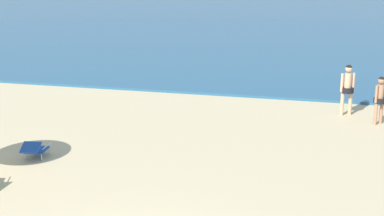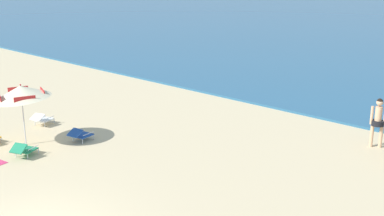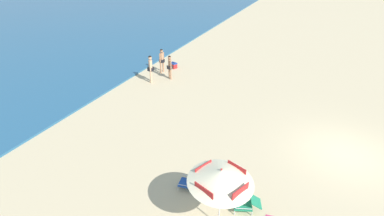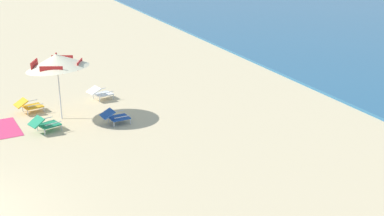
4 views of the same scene
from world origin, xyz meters
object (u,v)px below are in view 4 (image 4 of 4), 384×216
(beach_towel, at_px, (4,128))
(lounge_chair_facing_sea, at_px, (100,93))
(lounge_chair_beside_umbrella, at_px, (29,105))
(beach_umbrella_striped_main, at_px, (57,61))
(lounge_chair_under_umbrella, at_px, (115,116))
(lounge_chair_spare_folded, at_px, (45,124))

(beach_towel, bearing_deg, lounge_chair_facing_sea, 115.23)
(lounge_chair_beside_umbrella, xyz_separation_m, beach_towel, (1.22, -0.92, -0.27))
(beach_umbrella_striped_main, height_order, lounge_chair_under_umbrella, beach_umbrella_striped_main)
(lounge_chair_beside_umbrella, bearing_deg, lounge_chair_facing_sea, 99.37)
(beach_umbrella_striped_main, relative_size, lounge_chair_spare_folded, 2.82)
(lounge_chair_beside_umbrella, bearing_deg, beach_umbrella_striped_main, 41.90)
(beach_umbrella_striped_main, relative_size, beach_towel, 1.59)
(lounge_chair_beside_umbrella, height_order, lounge_chair_spare_folded, lounge_chair_spare_folded)
(lounge_chair_spare_folded, height_order, beach_towel, lounge_chair_spare_folded)
(lounge_chair_facing_sea, bearing_deg, lounge_chair_beside_umbrella, -80.63)
(lounge_chair_under_umbrella, distance_m, lounge_chair_beside_umbrella, 3.31)
(lounge_chair_beside_umbrella, relative_size, beach_towel, 0.55)
(beach_umbrella_striped_main, distance_m, beach_towel, 2.70)
(lounge_chair_facing_sea, xyz_separation_m, beach_towel, (1.64, -3.49, -0.27))
(lounge_chair_beside_umbrella, xyz_separation_m, lounge_chair_spare_folded, (2.02, 0.26, -0.00))
(lounge_chair_beside_umbrella, bearing_deg, lounge_chair_under_umbrella, 47.39)
(beach_towel, bearing_deg, beach_umbrella_striped_main, 95.75)
(lounge_chair_beside_umbrella, distance_m, beach_towel, 1.55)
(lounge_chair_beside_umbrella, distance_m, lounge_chair_spare_folded, 2.03)
(lounge_chair_facing_sea, distance_m, beach_towel, 3.87)
(lounge_chair_spare_folded, bearing_deg, lounge_chair_under_umbrella, 84.17)
(beach_umbrella_striped_main, xyz_separation_m, lounge_chair_beside_umbrella, (-1.03, -0.93, -1.69))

